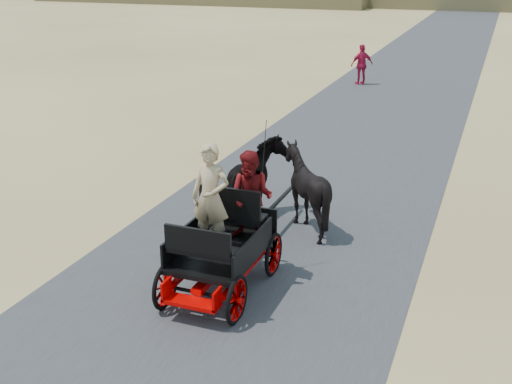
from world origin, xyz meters
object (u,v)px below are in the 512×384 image
(horse_right, at_px, (306,189))
(pedestrian, at_px, (362,65))
(carriage, at_px, (222,270))
(horse_left, at_px, (255,183))

(horse_right, distance_m, pedestrian, 16.01)
(carriage, relative_size, pedestrian, 1.39)
(horse_right, bearing_deg, carriage, 79.61)
(horse_right, bearing_deg, horse_left, 0.00)
(carriage, distance_m, horse_right, 3.09)
(carriage, bearing_deg, pedestrian, 95.18)
(pedestrian, bearing_deg, carriage, 57.35)
(horse_left, xyz_separation_m, pedestrian, (-1.16, 15.85, 0.02))
(pedestrian, bearing_deg, horse_right, 60.28)
(carriage, xyz_separation_m, pedestrian, (-1.71, 18.85, 0.50))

